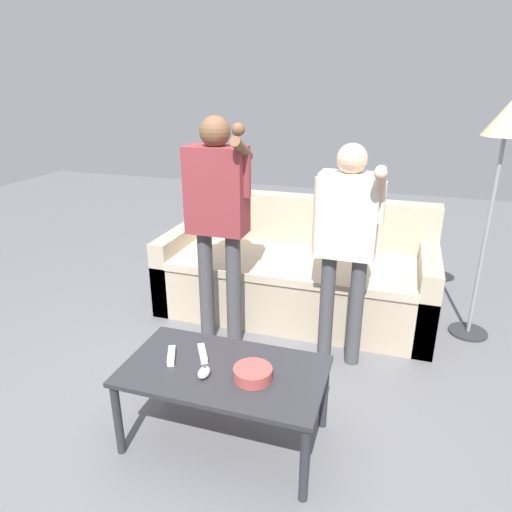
# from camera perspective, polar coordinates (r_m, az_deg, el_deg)

# --- Properties ---
(ground_plane) EXTENTS (12.00, 12.00, 0.00)m
(ground_plane) POSITION_cam_1_polar(r_m,az_deg,el_deg) (2.89, -5.38, -18.24)
(ground_plane) COLOR slate
(couch) EXTENTS (2.16, 0.93, 0.90)m
(couch) POSITION_cam_1_polar(r_m,az_deg,el_deg) (3.84, 5.04, -2.31)
(couch) COLOR #B7A88E
(couch) RESTS_ON ground
(coffee_table) EXTENTS (1.03, 0.58, 0.44)m
(coffee_table) POSITION_cam_1_polar(r_m,az_deg,el_deg) (2.46, -3.98, -14.73)
(coffee_table) COLOR #2D2D33
(coffee_table) RESTS_ON ground
(snack_bowl) EXTENTS (0.19, 0.19, 0.06)m
(snack_bowl) POSITION_cam_1_polar(r_m,az_deg,el_deg) (2.34, -0.40, -14.31)
(snack_bowl) COLOR #B24C47
(snack_bowl) RESTS_ON coffee_table
(game_remote_nunchuk) EXTENTS (0.06, 0.09, 0.05)m
(game_remote_nunchuk) POSITION_cam_1_polar(r_m,az_deg,el_deg) (2.37, -6.45, -14.11)
(game_remote_nunchuk) COLOR white
(game_remote_nunchuk) RESTS_ON coffee_table
(floor_lamp) EXTENTS (0.30, 0.30, 1.70)m
(floor_lamp) POSITION_cam_1_polar(r_m,az_deg,el_deg) (3.52, 28.27, 12.30)
(floor_lamp) COLOR #2D2D33
(floor_lamp) RESTS_ON ground
(player_right) EXTENTS (0.43, 0.34, 1.48)m
(player_right) POSITION_cam_1_polar(r_m,az_deg,el_deg) (2.94, 11.14, 2.86)
(player_right) COLOR #47474C
(player_right) RESTS_ON ground
(player_left) EXTENTS (0.48, 0.30, 1.61)m
(player_left) POSITION_cam_1_polar(r_m,az_deg,el_deg) (3.12, -4.80, 5.94)
(player_left) COLOR #47474C
(player_left) RESTS_ON ground
(game_remote_wand_near) EXTENTS (0.11, 0.16, 0.03)m
(game_remote_wand_near) POSITION_cam_1_polar(r_m,az_deg,el_deg) (2.52, -6.62, -11.88)
(game_remote_wand_near) COLOR white
(game_remote_wand_near) RESTS_ON coffee_table
(game_remote_wand_far) EXTENTS (0.10, 0.16, 0.03)m
(game_remote_wand_far) POSITION_cam_1_polar(r_m,az_deg,el_deg) (2.53, -10.41, -12.02)
(game_remote_wand_far) COLOR white
(game_remote_wand_far) RESTS_ON coffee_table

